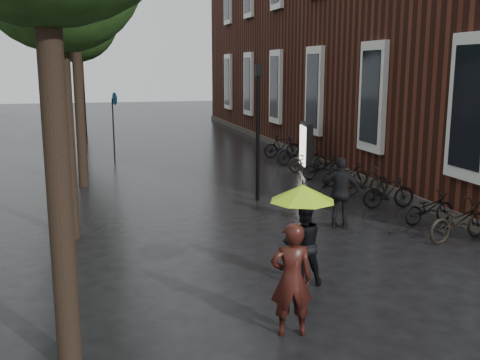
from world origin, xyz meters
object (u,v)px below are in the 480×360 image
object	(u,v)px
lamp_post	(258,119)
parked_bicycles	(343,173)
person_black	(303,244)
ad_lightbox	(306,147)
pedestrian_walking	(341,193)
person_burgundy	(292,279)

from	to	relation	value
lamp_post	parked_bicycles	bearing A→B (deg)	19.07
person_black	ad_lightbox	size ratio (longest dim) A/B	0.84
person_black	lamp_post	size ratio (longest dim) A/B	0.38
ad_lightbox	lamp_post	world-z (taller)	lamp_post
pedestrian_walking	person_burgundy	bearing A→B (deg)	84.94
person_black	parked_bicycles	bearing A→B (deg)	-116.25
ad_lightbox	lamp_post	xyz separation A→B (m)	(-3.26, -4.34, 1.52)
person_burgundy	pedestrian_walking	bearing A→B (deg)	-111.95
pedestrian_walking	ad_lightbox	xyz separation A→B (m)	(2.10, 7.72, 0.04)
person_black	pedestrian_walking	bearing A→B (deg)	-121.31
parked_bicycles	ad_lightbox	distance (m)	3.21
person_black	ad_lightbox	world-z (taller)	ad_lightbox
ad_lightbox	person_burgundy	bearing A→B (deg)	-102.74
person_black	person_burgundy	bearing A→B (deg)	67.68
pedestrian_walking	parked_bicycles	world-z (taller)	pedestrian_walking
person_burgundy	person_black	distance (m)	2.05
person_burgundy	pedestrian_walking	size ratio (longest dim) A/B	0.98
pedestrian_walking	ad_lightbox	size ratio (longest dim) A/B	0.96
parked_bicycles	lamp_post	bearing A→B (deg)	-160.93
pedestrian_walking	ad_lightbox	world-z (taller)	ad_lightbox
parked_bicycles	person_burgundy	bearing A→B (deg)	-119.16
pedestrian_walking	person_black	bearing A→B (deg)	81.88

